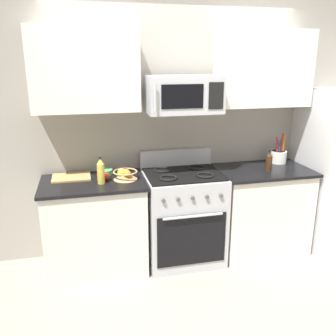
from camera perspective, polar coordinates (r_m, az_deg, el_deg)
ground_plane at (r=3.42m, az=5.38°, el=-19.19°), size 16.00×16.00×0.00m
wall_back at (r=3.86m, az=0.86°, el=6.21°), size 8.00×0.10×2.60m
counter_left at (r=3.63m, az=-11.28°, el=-8.85°), size 0.97×0.65×0.91m
range_oven at (r=3.74m, az=2.29°, el=-7.44°), size 0.76×0.69×1.09m
counter_right at (r=4.05m, az=14.26°, el=-6.28°), size 0.95×0.65×0.91m
microwave at (r=3.46m, az=2.40°, el=11.45°), size 0.69×0.44×0.34m
upper_cabinets_left at (r=3.46m, az=-12.90°, el=14.74°), size 0.96×0.34×0.74m
upper_cabinets_right at (r=3.90m, az=14.70°, el=14.80°), size 0.94×0.34×0.74m
utensil_crock at (r=4.16m, az=16.88°, el=1.83°), size 0.18×0.18×0.34m
fruit_basket at (r=3.46m, az=-6.73°, el=-0.98°), size 0.23×0.23×0.11m
apple_loose at (r=3.48m, az=-9.69°, el=-1.27°), size 0.07×0.07×0.07m
cutting_board at (r=3.61m, az=-14.89°, el=-1.39°), size 0.36×0.27×0.02m
bottle_soy at (r=3.82m, az=15.51°, el=0.96°), size 0.07×0.07×0.21m
bottle_oil at (r=3.35m, az=-10.48°, el=-0.52°), size 0.07×0.07×0.25m
prep_bowl at (r=3.63m, az=-9.80°, el=-0.60°), size 0.14×0.14×0.05m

